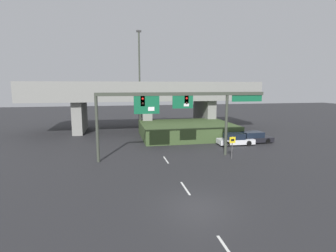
# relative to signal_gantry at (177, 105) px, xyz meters

# --- Properties ---
(ground_plane) EXTENTS (160.00, 160.00, 0.00)m
(ground_plane) POSITION_rel_signal_gantry_xyz_m (-1.17, -10.42, -5.20)
(ground_plane) COLOR #262628
(lane_markings) EXTENTS (0.14, 38.00, 0.01)m
(lane_markings) POSITION_rel_signal_gantry_xyz_m (-1.17, 3.02, -5.19)
(lane_markings) COLOR silver
(lane_markings) RESTS_ON ground
(signal_gantry) EXTENTS (16.54, 0.44, 6.40)m
(signal_gantry) POSITION_rel_signal_gantry_xyz_m (0.00, 0.00, 0.00)
(signal_gantry) COLOR #383D33
(signal_gantry) RESTS_ON ground
(speed_limit_sign) EXTENTS (0.60, 0.11, 2.22)m
(speed_limit_sign) POSITION_rel_signal_gantry_xyz_m (5.16, -1.44, -3.75)
(speed_limit_sign) COLOR #4C4C4C
(speed_limit_sign) RESTS_ON ground
(highway_light_pole_near) EXTENTS (0.70, 0.36, 14.74)m
(highway_light_pole_near) POSITION_rel_signal_gantry_xyz_m (-2.23, 14.26, 2.55)
(highway_light_pole_near) COLOR #383D33
(highway_light_pole_near) RESTS_ON ground
(overpass_bridge) EXTENTS (35.25, 9.62, 7.58)m
(overpass_bridge) POSITION_rel_signal_gantry_xyz_m (-1.17, 17.47, -0.09)
(overpass_bridge) COLOR gray
(overpass_bridge) RESTS_ON ground
(grass_embankment) EXTENTS (12.36, 9.74, 1.87)m
(grass_embankment) POSITION_rel_signal_gantry_xyz_m (3.76, 10.23, -4.26)
(grass_embankment) COLOR #384C28
(grass_embankment) RESTS_ON ground
(parked_sedan_near_right) EXTENTS (4.33, 1.98, 1.39)m
(parked_sedan_near_right) POSITION_rel_signal_gantry_xyz_m (8.16, 4.19, -4.55)
(parked_sedan_near_right) COLOR silver
(parked_sedan_near_right) RESTS_ON ground
(parked_sedan_mid_right) EXTENTS (4.72, 1.97, 1.39)m
(parked_sedan_mid_right) POSITION_rel_signal_gantry_xyz_m (10.84, 4.73, -4.55)
(parked_sedan_mid_right) COLOR black
(parked_sedan_mid_right) RESTS_ON ground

